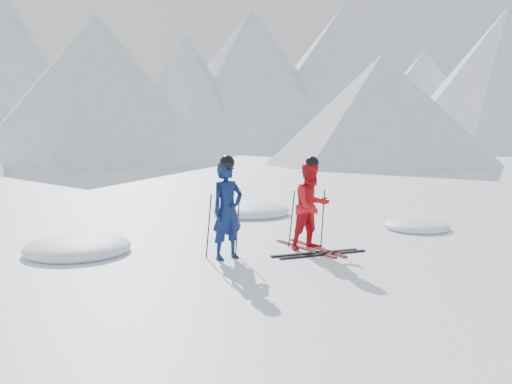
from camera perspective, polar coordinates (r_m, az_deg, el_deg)
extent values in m
plane|color=white|center=(10.30, 10.38, -6.05)|extent=(160.00, 160.00, 0.00)
cone|color=#B2BCD1|center=(60.27, -17.77, 10.19)|extent=(17.69, 17.69, 11.93)
cone|color=#B2BCD1|center=(53.29, -7.29, 10.34)|extent=(19.63, 19.63, 10.85)
cone|color=#B2BCD1|center=(57.72, -0.55, 11.78)|extent=(23.31, 23.31, 14.15)
cone|color=#B2BCD1|center=(59.98, 9.01, 11.86)|extent=(28.94, 28.94, 14.88)
cone|color=silver|center=(65.49, 17.12, 9.42)|extent=(24.45, 24.45, 10.76)
cone|color=#B2BCD1|center=(55.28, 24.77, 10.76)|extent=(28.50, 28.50, 13.01)
cone|color=#B2BCD1|center=(33.37, 13.01, 8.48)|extent=(14.00, 14.00, 6.50)
cone|color=#B2BCD1|center=(34.96, -16.26, 10.35)|extent=(16.00, 16.00, 9.00)
imported|color=#0B1944|center=(9.36, -3.03, -1.97)|extent=(0.73, 0.61, 1.70)
imported|color=red|center=(10.15, 5.87, -1.47)|extent=(0.93, 0.80, 1.64)
cylinder|color=black|center=(9.49, -5.00, -3.60)|extent=(0.11, 0.08, 1.13)
cylinder|color=black|center=(9.71, -1.94, -3.33)|extent=(0.11, 0.07, 1.13)
cylinder|color=black|center=(10.31, 3.77, -2.85)|extent=(0.11, 0.09, 1.09)
cylinder|color=black|center=(10.44, 7.04, -2.76)|extent=(0.11, 0.08, 1.09)
cube|color=black|center=(10.25, 5.19, -5.95)|extent=(0.57, 1.65, 0.03)
cube|color=black|center=(10.34, 6.42, -5.84)|extent=(0.46, 1.68, 0.03)
cube|color=black|center=(9.92, 6.21, -6.40)|extent=(1.70, 0.15, 0.03)
cube|color=black|center=(9.83, 7.10, -6.54)|extent=(1.70, 0.21, 0.03)
ellipsoid|color=white|center=(10.48, -18.24, -6.07)|extent=(1.93, 1.93, 0.42)
ellipsoid|color=white|center=(12.69, 16.59, -3.76)|extent=(1.43, 1.43, 0.32)
ellipsoid|color=white|center=(14.14, -0.52, -2.37)|extent=(2.01, 2.01, 0.44)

